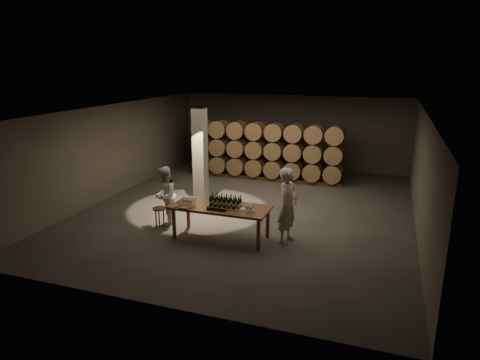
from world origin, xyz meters
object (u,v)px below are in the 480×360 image
(bottle_cluster, at_px, (225,202))
(notebook_near, at_px, (185,208))
(tasting_table, at_px, (221,210))
(stool, at_px, (159,212))
(person_man, at_px, (288,206))
(person_woman, at_px, (165,196))
(plate, at_px, (241,209))

(bottle_cluster, relative_size, notebook_near, 3.60)
(bottle_cluster, distance_m, notebook_near, 1.08)
(tasting_table, distance_m, bottle_cluster, 0.26)
(notebook_near, height_order, stool, notebook_near)
(notebook_near, height_order, person_man, person_man)
(notebook_near, relative_size, stool, 0.39)
(bottle_cluster, relative_size, person_woman, 0.50)
(notebook_near, bearing_deg, bottle_cluster, 21.83)
(bottle_cluster, height_order, person_man, person_man)
(plate, distance_m, person_man, 1.23)
(person_man, bearing_deg, tasting_table, 113.02)
(tasting_table, height_order, person_man, person_man)
(person_woman, bearing_deg, tasting_table, 66.46)
(notebook_near, xyz_separation_m, person_man, (2.57, 0.81, 0.09))
(stool, bearing_deg, notebook_near, -25.67)
(tasting_table, bearing_deg, person_man, 11.62)
(person_man, relative_size, person_woman, 1.17)
(bottle_cluster, height_order, plate, bottle_cluster)
(person_man, height_order, person_woman, person_man)
(person_man, bearing_deg, plate, 120.06)
(plate, height_order, person_man, person_man)
(person_woman, bearing_deg, bottle_cluster, 67.77)
(tasting_table, height_order, notebook_near, notebook_near)
(person_man, bearing_deg, bottle_cluster, 113.26)
(person_woman, bearing_deg, stool, -7.78)
(tasting_table, height_order, bottle_cluster, bottle_cluster)
(person_woman, bearing_deg, plate, 68.64)
(bottle_cluster, bearing_deg, tasting_table, -171.34)
(person_man, bearing_deg, notebook_near, 118.81)
(person_man, bearing_deg, stool, 106.05)
(stool, height_order, person_man, person_man)
(bottle_cluster, bearing_deg, person_woman, 168.27)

